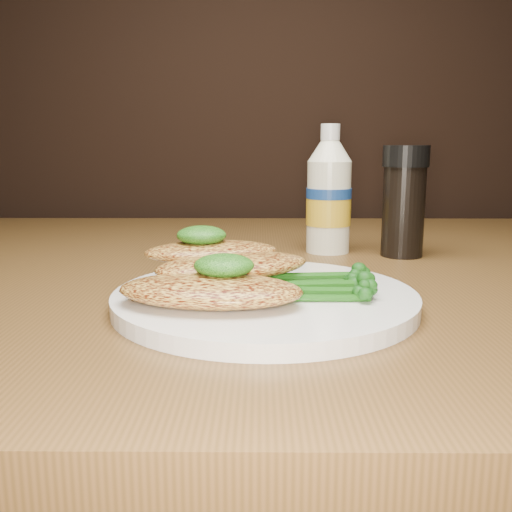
{
  "coord_description": "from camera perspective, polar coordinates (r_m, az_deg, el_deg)",
  "views": [
    {
      "loc": [
        -0.03,
        0.42,
        0.89
      ],
      "look_at": [
        -0.03,
        0.9,
        0.79
      ],
      "focal_mm": 39.58,
      "sensor_mm": 36.0,
      "label": 1
    }
  ],
  "objects": [
    {
      "name": "pesto_back",
      "position": [
        0.51,
        -5.54,
        2.11
      ],
      "size": [
        0.05,
        0.04,
        0.02
      ],
      "primitive_type": "ellipsoid",
      "rotation": [
        0.0,
        0.0,
        -0.03
      ],
      "color": "black",
      "rests_on": "chicken_back"
    },
    {
      "name": "plate",
      "position": [
        0.48,
        0.9,
        -4.35
      ],
      "size": [
        0.25,
        0.25,
        0.01
      ],
      "primitive_type": "cylinder",
      "color": "white",
      "rests_on": "dining_table"
    },
    {
      "name": "mayo_bottle",
      "position": [
        0.71,
        7.38,
        6.72
      ],
      "size": [
        0.07,
        0.07,
        0.16
      ],
      "primitive_type": null,
      "rotation": [
        0.0,
        0.0,
        0.4
      ],
      "color": "#EDEBC8",
      "rests_on": "dining_table"
    },
    {
      "name": "pesto_front",
      "position": [
        0.44,
        -3.26,
        -0.96
      ],
      "size": [
        0.05,
        0.04,
        0.02
      ],
      "primitive_type": "ellipsoid",
      "rotation": [
        0.0,
        0.0,
        -0.02
      ],
      "color": "black",
      "rests_on": "chicken_front"
    },
    {
      "name": "broccolini_bundle",
      "position": [
        0.47,
        6.07,
        -2.61
      ],
      "size": [
        0.13,
        0.1,
        0.02
      ],
      "primitive_type": null,
      "rotation": [
        0.0,
        0.0,
        -0.03
      ],
      "color": "#195211",
      "rests_on": "plate"
    },
    {
      "name": "chicken_mid",
      "position": [
        0.48,
        -2.34,
        -1.0
      ],
      "size": [
        0.15,
        0.11,
        0.02
      ],
      "primitive_type": "ellipsoid",
      "rotation": [
        0.0,
        0.0,
        0.39
      ],
      "color": "gold",
      "rests_on": "plate"
    },
    {
      "name": "chicken_front",
      "position": [
        0.43,
        -4.64,
        -3.48
      ],
      "size": [
        0.15,
        0.09,
        0.02
      ],
      "primitive_type": "ellipsoid",
      "rotation": [
        0.0,
        0.0,
        -0.1
      ],
      "color": "gold",
      "rests_on": "plate"
    },
    {
      "name": "chicken_back",
      "position": [
        0.51,
        -4.52,
        0.45
      ],
      "size": [
        0.13,
        0.08,
        0.02
      ],
      "primitive_type": "ellipsoid",
      "rotation": [
        0.0,
        0.0,
        0.19
      ],
      "color": "gold",
      "rests_on": "plate"
    },
    {
      "name": "pepper_grinder",
      "position": [
        0.7,
        14.72,
        5.34
      ],
      "size": [
        0.06,
        0.06,
        0.13
      ],
      "primitive_type": null,
      "rotation": [
        0.0,
        0.0,
        -0.22
      ],
      "color": "black",
      "rests_on": "dining_table"
    }
  ]
}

